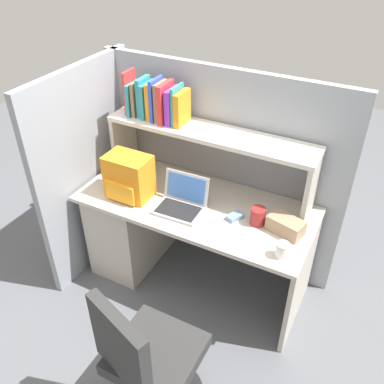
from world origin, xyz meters
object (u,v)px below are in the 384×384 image
(backpack, at_px, (129,177))
(office_chair, at_px, (149,367))
(laptop, at_px, (182,202))
(tissue_box, at_px, (286,226))
(snack_canister, at_px, (258,216))
(computer_mouse, at_px, (235,217))
(paper_cup, at_px, (282,250))

(backpack, bearing_deg, office_chair, -52.02)
(laptop, distance_m, backpack, 0.40)
(tissue_box, xyz_separation_m, office_chair, (-0.39, -0.99, -0.39))
(office_chair, bearing_deg, tissue_box, -92.25)
(backpack, xyz_separation_m, snack_canister, (0.89, 0.11, -0.09))
(laptop, xyz_separation_m, computer_mouse, (0.36, 0.06, -0.03))
(snack_canister, xyz_separation_m, office_chair, (-0.21, -0.99, -0.39))
(tissue_box, xyz_separation_m, snack_canister, (-0.18, -0.00, 0.01))
(snack_canister, bearing_deg, tissue_box, 0.28)
(computer_mouse, bearing_deg, laptop, -146.29)
(laptop, distance_m, snack_canister, 0.51)
(tissue_box, bearing_deg, snack_canister, -164.94)
(computer_mouse, xyz_separation_m, snack_canister, (0.14, 0.02, 0.04))
(office_chair, bearing_deg, backpack, -32.89)
(computer_mouse, distance_m, snack_canister, 0.15)
(paper_cup, distance_m, tissue_box, 0.22)
(backpack, xyz_separation_m, paper_cup, (1.12, -0.10, -0.10))
(backpack, bearing_deg, snack_canister, 7.30)
(snack_canister, bearing_deg, laptop, -170.93)
(computer_mouse, bearing_deg, tissue_box, 28.23)
(computer_mouse, bearing_deg, snack_canister, 32.65)
(computer_mouse, relative_size, snack_canister, 0.90)
(computer_mouse, relative_size, paper_cup, 1.08)
(paper_cup, bearing_deg, snack_canister, 136.45)
(laptop, bearing_deg, tissue_box, 6.78)
(paper_cup, bearing_deg, computer_mouse, 152.33)
(backpack, distance_m, office_chair, 1.21)
(paper_cup, relative_size, snack_canister, 0.83)
(backpack, relative_size, computer_mouse, 2.89)
(computer_mouse, height_order, office_chair, office_chair)
(laptop, xyz_separation_m, paper_cup, (0.73, -0.14, -0.00))
(backpack, height_order, paper_cup, backpack)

